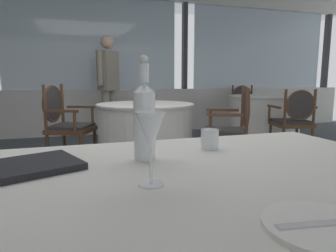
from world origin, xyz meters
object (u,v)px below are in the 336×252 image
at_px(dining_chair_1_0, 295,117).
at_px(diner_person_1, 108,81).
at_px(dining_chair_0_0, 233,124).
at_px(dining_chair_1_1, 244,104).
at_px(dining_chair_0_1, 64,119).
at_px(wine_glass, 151,133).
at_px(water_tumbler, 210,139).
at_px(menu_book, 29,166).
at_px(water_bottle, 144,118).
at_px(side_plate, 322,227).

xyz_separation_m(dining_chair_1_0, diner_person_1, (-2.28, 1.77, 0.47)).
bearing_deg(dining_chair_0_0, dining_chair_1_1, -98.37).
bearing_deg(dining_chair_0_1, wine_glass, -59.06).
distance_m(water_tumbler, menu_book, 0.63).
bearing_deg(water_bottle, wine_glass, -99.59).
distance_m(water_bottle, water_tumbler, 0.30).
height_order(dining_chair_0_0, dining_chair_1_0, dining_chair_0_0).
bearing_deg(dining_chair_0_1, dining_chair_0_0, 0.00).
bearing_deg(dining_chair_1_1, wine_glass, -21.67).
bearing_deg(diner_person_1, water_tumbler, -49.63).
bearing_deg(menu_book, wine_glass, -58.78).
relative_size(water_bottle, water_tumbler, 4.47).
bearing_deg(dining_chair_0_0, diner_person_1, -39.39).
xyz_separation_m(dining_chair_0_0, dining_chair_1_1, (1.64, 2.47, -0.01)).
bearing_deg(wine_glass, diner_person_1, 84.95).
xyz_separation_m(water_tumbler, menu_book, (-0.62, -0.09, -0.03)).
bearing_deg(menu_book, dining_chair_0_1, 68.18).
xyz_separation_m(water_bottle, wine_glass, (-0.04, -0.25, -0.00)).
bearing_deg(dining_chair_1_1, menu_book, -25.67).
bearing_deg(dining_chair_0_1, side_plate, -55.63).
bearing_deg(dining_chair_1_1, side_plate, -18.01).
bearing_deg(dining_chair_1_0, wine_glass, 146.78).
distance_m(menu_book, diner_person_1, 4.23).
relative_size(wine_glass, water_tumbler, 2.44).
height_order(wine_glass, diner_person_1, diner_person_1).
bearing_deg(diner_person_1, side_plate, -50.47).
relative_size(dining_chair_1_1, diner_person_1, 0.53).
height_order(menu_book, diner_person_1, diner_person_1).
bearing_deg(side_plate, dining_chair_0_0, 63.36).
distance_m(side_plate, dining_chair_0_1, 3.32).
xyz_separation_m(side_plate, wine_glass, (-0.23, 0.31, 0.13)).
relative_size(water_tumbler, dining_chair_0_0, 0.08).
height_order(wine_glass, water_tumbler, wine_glass).
bearing_deg(dining_chair_0_1, water_bottle, -57.69).
xyz_separation_m(side_plate, water_tumbler, (0.08, 0.63, 0.03)).
xyz_separation_m(side_plate, dining_chair_1_1, (2.87, 4.92, -0.22)).
relative_size(dining_chair_1_0, dining_chair_1_1, 0.98).
relative_size(water_bottle, diner_person_1, 0.19).
bearing_deg(dining_chair_0_1, dining_chair_1_1, 51.05).
relative_size(wine_glass, dining_chair_1_1, 0.20).
relative_size(dining_chair_1_0, diner_person_1, 0.52).
distance_m(water_bottle, wine_glass, 0.25).
bearing_deg(wine_glass, side_plate, -53.32).
distance_m(wine_glass, water_tumbler, 0.46).
bearing_deg(menu_book, dining_chair_0_0, 25.61).
relative_size(wine_glass, dining_chair_1_0, 0.20).
bearing_deg(menu_book, water_bottle, -19.82).
distance_m(dining_chair_1_0, diner_person_1, 2.93).
distance_m(water_bottle, diner_person_1, 4.17).
bearing_deg(diner_person_1, dining_chair_0_0, -23.19).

